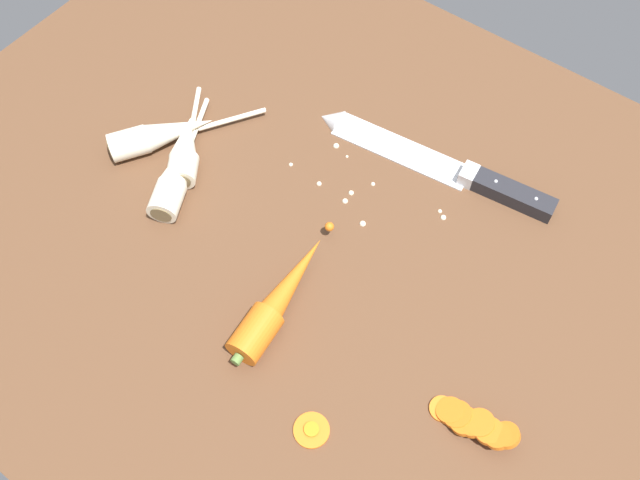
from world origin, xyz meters
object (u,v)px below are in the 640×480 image
Objects in this scene: carrot_slice_stack at (472,422)px; carrot_slice_stray_near at (311,430)px; parsnip_mid_left at (162,135)px; whole_carrot at (279,300)px; chefs_knife at (429,160)px; parsnip_mid_right at (186,148)px; parsnip_front at (177,173)px.

carrot_slice_stray_near is at bearing -141.70° from carrot_slice_stack.
parsnip_mid_left is 1.96× the size of carrot_slice_stack.
whole_carrot is 2.19× the size of carrot_slice_stack.
carrot_slice_stack reaches higher than chefs_knife.
chefs_knife is 8.57× the size of carrot_slice_stray_near.
whole_carrot is at bearing -23.38° from parsnip_mid_right.
carrot_slice_stack is (54.57, -8.98, -0.66)cm from parsnip_mid_left.
carrot_slice_stack is 17.66cm from carrot_slice_stray_near.
carrot_slice_stack is (25.98, 1.25, -0.78)cm from whole_carrot.
whole_carrot is 30.36cm from parsnip_mid_left.
parsnip_mid_right is at bearing 156.62° from whole_carrot.
parsnip_front is at bearing -138.04° from chefs_knife.
whole_carrot is 15.62cm from carrot_slice_stray_near.
carrot_slice_stack is 2.48× the size of carrot_slice_stray_near.
whole_carrot reaches higher than carrot_slice_stack.
carrot_slice_stray_near is at bearing -25.17° from parsnip_front.
parsnip_mid_right is (-27.21, -18.87, 1.33)cm from chefs_knife.
parsnip_mid_right is at bearing 169.57° from carrot_slice_stack.
parsnip_front is 1.00× the size of parsnip_mid_left.
parsnip_front is at bearing 154.83° from carrot_slice_stray_near.
carrot_slice_stack is (48.45, -5.33, -0.66)cm from parsnip_front.
whole_carrot reaches higher than carrot_slice_stray_near.
parsnip_front is 48.74cm from carrot_slice_stack.
parsnip_front is at bearing 163.66° from whole_carrot.
whole_carrot is at bearing 141.44° from carrot_slice_stray_near.
chefs_knife is 29.57cm from whole_carrot.
carrot_slice_stray_near is (-13.84, -10.93, -0.95)cm from carrot_slice_stack.
chefs_knife is 2.24× the size of parsnip_mid_right.
parsnip_mid_right reaches higher than chefs_knife.
parsnip_front is 1.96× the size of carrot_slice_stack.
parsnip_front is 4.34cm from parsnip_mid_right.
parsnip_mid_right is 1.54× the size of carrot_slice_stack.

